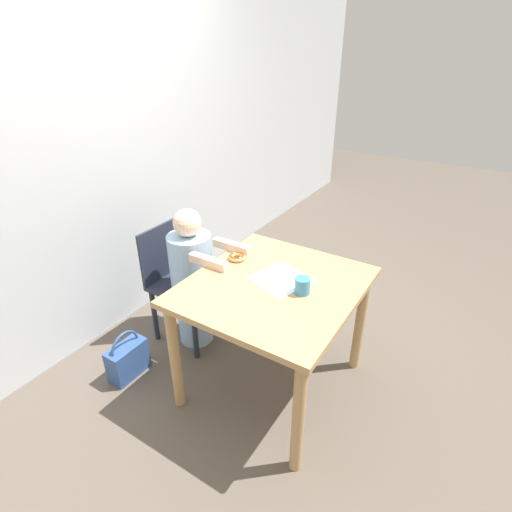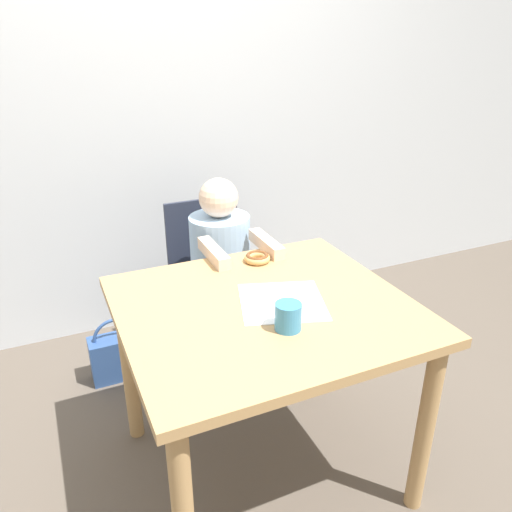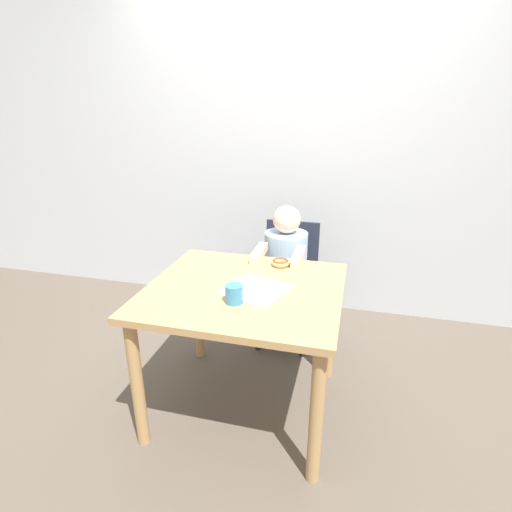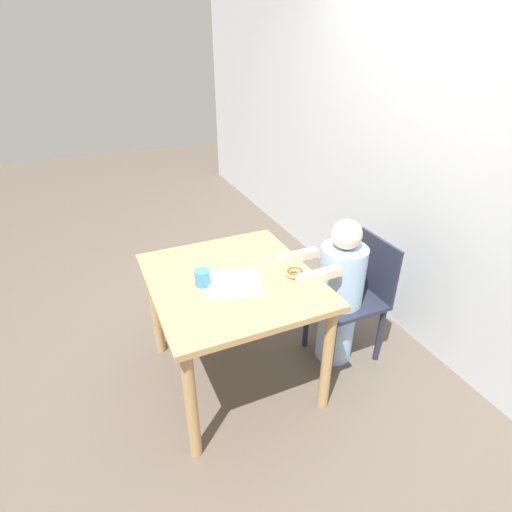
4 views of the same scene
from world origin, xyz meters
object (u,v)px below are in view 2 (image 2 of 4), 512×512
(chair, at_px, (213,282))
(child_figure, at_px, (222,281))
(handbag, at_px, (118,355))
(cup, at_px, (290,316))
(donut, at_px, (257,258))

(chair, xyz_separation_m, child_figure, (0.00, -0.12, 0.06))
(handbag, height_order, cup, cup)
(chair, bearing_deg, child_figure, -90.00)
(child_figure, distance_m, handbag, 0.64)
(chair, xyz_separation_m, cup, (-0.08, -0.95, 0.34))
(child_figure, bearing_deg, cup, -95.64)
(chair, bearing_deg, cup, -94.93)
(donut, distance_m, cup, 0.50)
(child_figure, height_order, cup, child_figure)
(donut, relative_size, cup, 1.18)
(donut, distance_m, handbag, 0.95)
(child_figure, xyz_separation_m, cup, (-0.08, -0.83, 0.29))
(chair, bearing_deg, handbag, 177.46)
(child_figure, relative_size, handbag, 3.01)
(chair, height_order, donut, chair)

